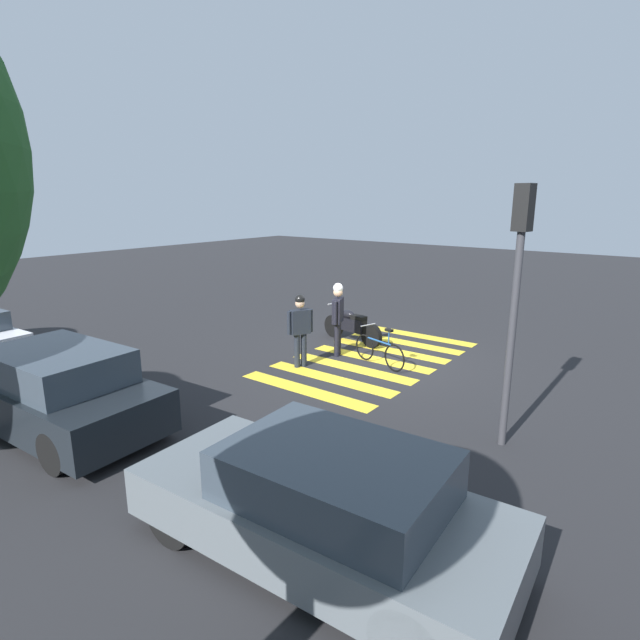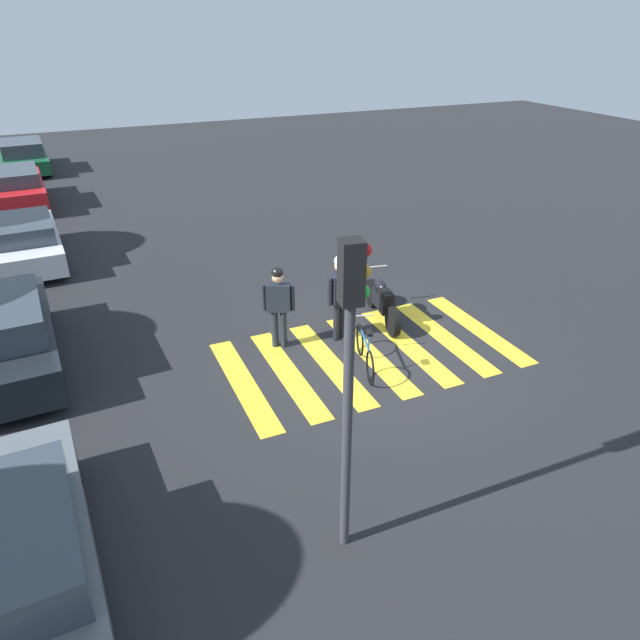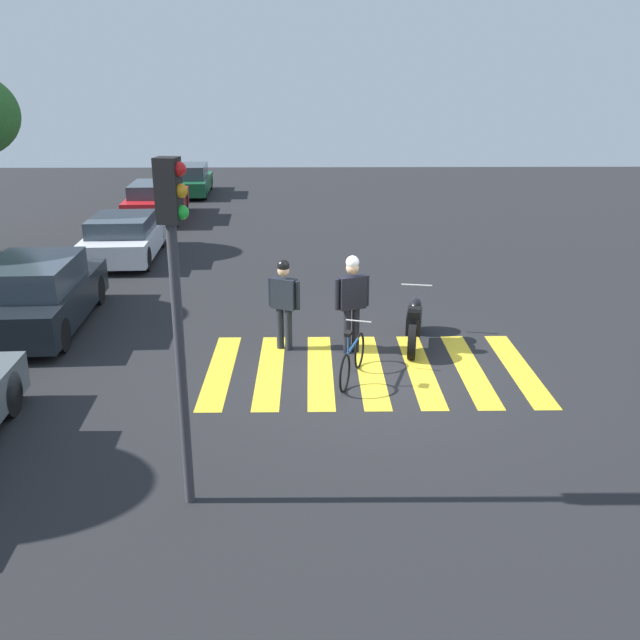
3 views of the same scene
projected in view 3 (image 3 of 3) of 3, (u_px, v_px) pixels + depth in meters
ground_plane at (370, 370)px, 12.66m from camera, size 60.00×60.00×0.00m
police_motorcycle at (414, 322)px, 13.69m from camera, size 2.13×0.69×1.05m
leaning_bicycle at (352, 360)px, 12.14m from camera, size 1.67×0.62×0.99m
officer_on_foot at (284, 298)px, 13.30m from camera, size 0.38×0.62×1.78m
officer_by_motorcycle at (352, 296)px, 13.11m from camera, size 0.38×0.66×1.90m
crosswalk_stripes at (370, 369)px, 12.66m from camera, size 3.36×5.85×0.01m
car_black_suv at (37, 295)px, 14.58m from camera, size 4.54×2.11×1.49m
car_white_van at (124, 238)px, 20.15m from camera, size 4.26×2.06×1.29m
car_red_convertible at (157, 201)px, 25.82m from camera, size 4.38×2.10×1.36m
car_green_compact at (188, 180)px, 31.22m from camera, size 4.37×2.06×1.34m
traffic_light_pole at (176, 283)px, 7.82m from camera, size 0.27×0.35×4.20m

